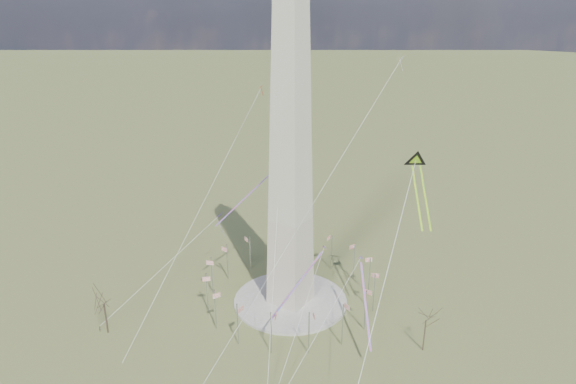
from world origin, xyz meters
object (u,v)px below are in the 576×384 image
Objects in this scene: washington_monument at (291,158)px; kite_delta_black at (416,165)px; tree_near at (426,318)px; person_west at (100,329)px.

kite_delta_black is at bearing 13.69° from washington_monument.
washington_monument is 6.94× the size of tree_near.
tree_near is at bearing -128.77° from person_west.
kite_delta_black is at bearing -121.42° from person_west.
washington_monument is 66.11× the size of person_west.
person_west is 0.08× the size of kite_delta_black.
washington_monument is 5.46× the size of kite_delta_black.
kite_delta_black reaches higher than tree_near.
tree_near is at bearing 0.75° from washington_monument.
washington_monument is 74.48m from person_west.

